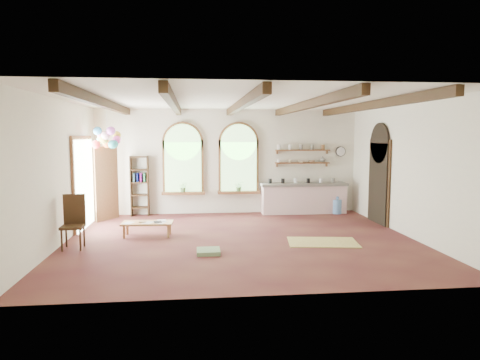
{
  "coord_description": "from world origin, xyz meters",
  "views": [
    {
      "loc": [
        -1.08,
        -9.65,
        2.41
      ],
      "look_at": [
        0.04,
        0.6,
        1.33
      ],
      "focal_mm": 32.0,
      "sensor_mm": 36.0,
      "label": 1
    }
  ],
  "objects": [
    {
      "name": "water_jug_a",
      "position": [
        3.1,
        3.2,
        0.24
      ],
      "size": [
        0.29,
        0.29,
        0.56
      ],
      "color": "#5F8ECB",
      "rests_on": "floor"
    },
    {
      "name": "potted_plant_right",
      "position": [
        0.3,
        3.32,
        0.85
      ],
      "size": [
        0.27,
        0.23,
        0.3
      ],
      "primitive_type": "imported",
      "color": "#598C4C",
      "rests_on": "window_right"
    },
    {
      "name": "shelf_vase",
      "position": [
        2.95,
        3.38,
        1.67
      ],
      "size": [
        0.18,
        0.18,
        0.19
      ],
      "primitive_type": "imported",
      "color": "slate",
      "rests_on": "wall_shelf_lower"
    },
    {
      "name": "shelf_cup_a",
      "position": [
        1.55,
        3.38,
        1.62
      ],
      "size": [
        0.12,
        0.1,
        0.1
      ],
      "primitive_type": "imported",
      "color": "white",
      "rests_on": "wall_shelf_lower"
    },
    {
      "name": "coffee_table",
      "position": [
        -2.2,
        0.6,
        0.3
      ],
      "size": [
        1.22,
        0.61,
        0.34
      ],
      "color": "tan",
      "rests_on": "floor"
    },
    {
      "name": "bookshelf",
      "position": [
        -2.7,
        3.32,
        0.9
      ],
      "size": [
        0.53,
        0.32,
        1.8
      ],
      "color": "#361F11",
      "rests_on": "floor"
    },
    {
      "name": "wall_shelf_lower",
      "position": [
        2.3,
        3.38,
        1.55
      ],
      "size": [
        1.7,
        0.24,
        0.04
      ],
      "primitive_type": "cube",
      "color": "brown",
      "rests_on": "wall_back"
    },
    {
      "name": "floor",
      "position": [
        0.0,
        0.0,
        0.0
      ],
      "size": [
        8.0,
        8.0,
        0.0
      ],
      "primitive_type": "plane",
      "color": "brown",
      "rests_on": "ground"
    },
    {
      "name": "tablet",
      "position": [
        -1.95,
        0.56,
        0.35
      ],
      "size": [
        0.22,
        0.29,
        0.01
      ],
      "primitive_type": "cube",
      "rotation": [
        0.0,
        0.0,
        0.18
      ],
      "color": "black",
      "rests_on": "coffee_table"
    },
    {
      "name": "wall_clock",
      "position": [
        3.55,
        3.45,
        1.9
      ],
      "size": [
        0.32,
        0.04,
        0.32
      ],
      "primitive_type": "cylinder",
      "rotation": [
        1.57,
        0.0,
        0.0
      ],
      "color": "black",
      "rests_on": "wall_back"
    },
    {
      "name": "side_chair",
      "position": [
        -3.65,
        -0.38,
        0.33
      ],
      "size": [
        0.47,
        0.47,
        1.15
      ],
      "color": "#361F11",
      "rests_on": "floor"
    },
    {
      "name": "window_left",
      "position": [
        -1.4,
        3.43,
        1.63
      ],
      "size": [
        1.3,
        0.28,
        2.2
      ],
      "color": "brown",
      "rests_on": "floor"
    },
    {
      "name": "shelf_cup_b",
      "position": [
        1.9,
        3.38,
        1.62
      ],
      "size": [
        0.1,
        0.1,
        0.09
      ],
      "primitive_type": "imported",
      "color": "beige",
      "rests_on": "wall_shelf_lower"
    },
    {
      "name": "window_right",
      "position": [
        0.3,
        3.43,
        1.63
      ],
      "size": [
        1.3,
        0.28,
        2.2
      ],
      "color": "brown",
      "rests_on": "floor"
    },
    {
      "name": "floor_mat",
      "position": [
        1.8,
        -0.46,
        0.01
      ],
      "size": [
        1.66,
        1.16,
        0.02
      ],
      "primitive_type": "cube",
      "rotation": [
        0.0,
        0.0,
        -0.14
      ],
      "color": "#CDBF66",
      "rests_on": "floor"
    },
    {
      "name": "wall_shelf_upper",
      "position": [
        2.3,
        3.38,
        1.95
      ],
      "size": [
        1.7,
        0.24,
        0.04
      ],
      "primitive_type": "cube",
      "color": "brown",
      "rests_on": "wall_back"
    },
    {
      "name": "kitchen_counter",
      "position": [
        2.3,
        3.2,
        0.48
      ],
      "size": [
        2.68,
        0.62,
        0.94
      ],
      "color": "beige",
      "rests_on": "floor"
    },
    {
      "name": "ceiling_beams",
      "position": [
        0.0,
        0.0,
        3.1
      ],
      "size": [
        6.2,
        6.8,
        0.18
      ],
      "primitive_type": null,
      "color": "#361F11",
      "rests_on": "ceiling"
    },
    {
      "name": "water_jug_b",
      "position": [
        3.3,
        2.98,
        0.25
      ],
      "size": [
        0.3,
        0.3,
        0.57
      ],
      "color": "#5F8ECB",
      "rests_on": "floor"
    },
    {
      "name": "potted_plant_left",
      "position": [
        -1.4,
        3.32,
        0.85
      ],
      "size": [
        0.27,
        0.23,
        0.3
      ],
      "primitive_type": "imported",
      "color": "#598C4C",
      "rests_on": "window_left"
    },
    {
      "name": "table_book",
      "position": [
        -2.4,
        0.61,
        0.35
      ],
      "size": [
        0.18,
        0.25,
        0.02
      ],
      "primitive_type": "imported",
      "rotation": [
        0.0,
        0.0,
        0.08
      ],
      "color": "olive",
      "rests_on": "coffee_table"
    },
    {
      "name": "left_doorway",
      "position": [
        -3.95,
        1.8,
        1.15
      ],
      "size": [
        0.1,
        1.9,
        2.5
      ],
      "primitive_type": "cube",
      "color": "brown",
      "rests_on": "floor"
    },
    {
      "name": "shelf_bowl_b",
      "position": [
        2.6,
        3.38,
        1.6
      ],
      "size": [
        0.2,
        0.2,
        0.06
      ],
      "primitive_type": "imported",
      "color": "#8C664C",
      "rests_on": "wall_shelf_lower"
    },
    {
      "name": "shelf_bowl_a",
      "position": [
        2.25,
        3.38,
        1.6
      ],
      "size": [
        0.22,
        0.22,
        0.05
      ],
      "primitive_type": "imported",
      "color": "beige",
      "rests_on": "wall_shelf_lower"
    },
    {
      "name": "floor_cushion",
      "position": [
        -0.8,
        -1.07,
        0.04
      ],
      "size": [
        0.48,
        0.48,
        0.08
      ],
      "primitive_type": "cube",
      "rotation": [
        0.0,
        0.0,
        -0.0
      ],
      "color": "#68865C",
      "rests_on": "floor"
    },
    {
      "name": "right_doorway",
      "position": [
        3.95,
        1.5,
        1.1
      ],
      "size": [
        0.1,
        1.3,
        2.4
      ],
      "primitive_type": "cube",
      "color": "black",
      "rests_on": "floor"
    },
    {
      "name": "balloon_cluster",
      "position": [
        -3.41,
        2.3,
        2.34
      ],
      "size": [
        0.72,
        0.76,
        1.14
      ],
      "color": "silver",
      "rests_on": "floor"
    }
  ]
}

